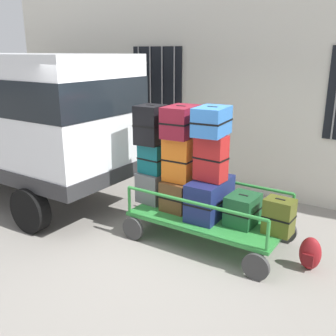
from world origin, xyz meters
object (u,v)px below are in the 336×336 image
at_px(van, 12,111).
at_px(suitcase_left_bottom, 152,187).
at_px(suitcase_center_middle, 211,158).
at_px(suitcase_midright_bottom, 243,210).
at_px(backpack, 310,254).
at_px(suitcase_midleft_bottom, 180,194).
at_px(suitcase_center_bottom, 210,198).
at_px(suitcase_midleft_middle, 178,159).
at_px(suitcase_right_bottom, 279,216).
at_px(suitcase_midleft_top, 181,121).
at_px(suitcase_left_top, 150,125).
at_px(suitcase_left_middle, 152,158).
at_px(suitcase_center_top, 212,121).
at_px(luggage_cart, 209,220).

relative_size(van, suitcase_left_bottom, 10.12).
bearing_deg(suitcase_center_middle, suitcase_left_bottom, 179.83).
xyz_separation_m(suitcase_midright_bottom, backpack, (0.93, 0.00, -0.38)).
xyz_separation_m(van, suitcase_left_bottom, (2.92, 0.30, -0.99)).
bearing_deg(suitcase_midleft_bottom, van, -174.77).
height_order(van, suitcase_center_middle, van).
relative_size(van, suitcase_midright_bottom, 9.82).
height_order(suitcase_center_bottom, suitcase_center_middle, suitcase_center_middle).
xyz_separation_m(van, suitcase_midleft_bottom, (3.42, 0.31, -1.00)).
bearing_deg(suitcase_midleft_bottom, suitcase_left_bottom, -178.12).
bearing_deg(suitcase_midright_bottom, suitcase_midleft_middle, -177.12).
bearing_deg(suitcase_center_middle, suitcase_midleft_middle, -175.66).
distance_m(suitcase_midleft_middle, suitcase_right_bottom, 1.59).
bearing_deg(suitcase_midleft_top, suitcase_left_top, -175.07).
xyz_separation_m(suitcase_left_middle, suitcase_midleft_middle, (0.50, -0.04, 0.07)).
bearing_deg(suitcase_center_top, suitcase_center_middle, 90.00).
bearing_deg(suitcase_midleft_middle, suitcase_center_middle, 4.34).
relative_size(van, suitcase_left_middle, 10.24).
relative_size(suitcase_left_bottom, suitcase_right_bottom, 0.99).
bearing_deg(backpack, suitcase_midleft_bottom, 179.89).
bearing_deg(suitcase_left_bottom, suitcase_left_top, -90.00).
relative_size(suitcase_right_bottom, backpack, 1.08).
height_order(suitcase_left_top, suitcase_center_top, suitcase_center_top).
distance_m(suitcase_midleft_bottom, backpack, 1.97).
distance_m(suitcase_left_bottom, suitcase_midright_bottom, 1.50).
bearing_deg(suitcase_left_top, luggage_cart, 1.04).
height_order(suitcase_left_middle, suitcase_midleft_middle, suitcase_midleft_middle).
xyz_separation_m(suitcase_left_bottom, suitcase_right_bottom, (2.00, -0.00, 0.00)).
xyz_separation_m(suitcase_left_top, suitcase_center_bottom, (1.00, 0.04, -0.95)).
relative_size(suitcase_left_top, suitcase_center_bottom, 0.70).
bearing_deg(van, suitcase_center_top, 4.13).
relative_size(suitcase_midleft_middle, backpack, 1.47).
xyz_separation_m(suitcase_center_top, suitcase_right_bottom, (1.00, 0.01, -1.14)).
bearing_deg(suitcase_midleft_top, suitcase_right_bottom, -0.65).
distance_m(suitcase_center_bottom, suitcase_center_top, 1.11).
distance_m(suitcase_midleft_middle, suitcase_center_middle, 0.51).
relative_size(suitcase_center_middle, suitcase_midright_bottom, 1.32).
bearing_deg(suitcase_left_top, suitcase_center_middle, 1.47).
bearing_deg(luggage_cart, suitcase_right_bottom, 0.46).
xyz_separation_m(suitcase_center_bottom, suitcase_right_bottom, (1.00, -0.01, -0.03)).
bearing_deg(suitcase_right_bottom, suitcase_center_bottom, 179.38).
distance_m(suitcase_left_top, suitcase_midleft_top, 0.51).
bearing_deg(suitcase_center_middle, suitcase_left_top, -178.53).
bearing_deg(suitcase_midleft_top, suitcase_midright_bottom, -0.29).
distance_m(van, suitcase_midleft_middle, 3.46).
distance_m(suitcase_midleft_top, suitcase_right_bottom, 1.85).
bearing_deg(backpack, suitcase_midleft_middle, -178.40).
height_order(suitcase_midleft_middle, suitcase_center_bottom, suitcase_midleft_middle).
relative_size(luggage_cart, suitcase_center_middle, 3.48).
height_order(suitcase_left_top, suitcase_center_middle, suitcase_left_top).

